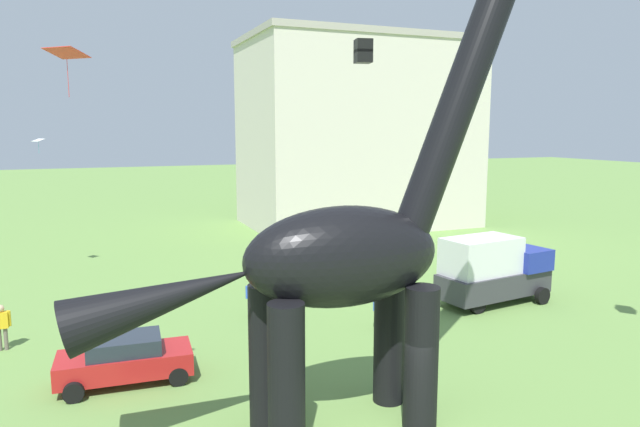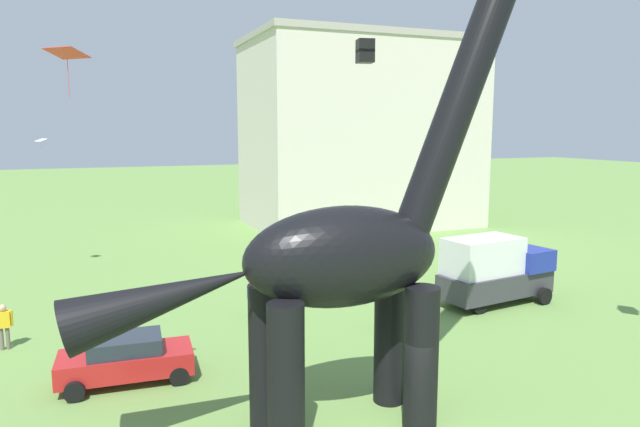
{
  "view_description": "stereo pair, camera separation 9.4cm",
  "coord_description": "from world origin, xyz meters",
  "px_view_note": "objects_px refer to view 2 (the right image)",
  "views": [
    {
      "loc": [
        -6.91,
        -11.58,
        8.19
      ],
      "look_at": [
        -1.24,
        2.39,
        5.96
      ],
      "focal_mm": 32.23,
      "sensor_mm": 36.0,
      "label": 1
    },
    {
      "loc": [
        -6.82,
        -11.62,
        8.19
      ],
      "look_at": [
        -1.24,
        2.39,
        5.96
      ],
      "focal_mm": 32.23,
      "sensor_mm": 36.0,
      "label": 2
    }
  ],
  "objects_px": {
    "dinosaur_sculpture": "(341,257)",
    "person_watching_child": "(3,322)",
    "kite_trailing": "(67,53)",
    "kite_high_right": "(41,140)",
    "parked_box_truck": "(494,269)",
    "kite_mid_left": "(365,51)",
    "parked_sedan_left": "(126,358)",
    "person_near_flyer": "(381,307)",
    "person_photographer": "(254,295)"
  },
  "relations": [
    {
      "from": "dinosaur_sculpture",
      "to": "parked_box_truck",
      "type": "relative_size",
      "value": 2.29
    },
    {
      "from": "person_watching_child",
      "to": "person_photographer",
      "type": "xyz_separation_m",
      "value": [
        9.67,
        0.22,
        -0.05
      ]
    },
    {
      "from": "kite_trailing",
      "to": "kite_mid_left",
      "type": "distance_m",
      "value": 19.26
    },
    {
      "from": "person_near_flyer",
      "to": "person_watching_child",
      "type": "bearing_deg",
      "value": 43.2
    },
    {
      "from": "person_near_flyer",
      "to": "person_photographer",
      "type": "distance_m",
      "value": 5.67
    },
    {
      "from": "person_watching_child",
      "to": "person_near_flyer",
      "type": "distance_m",
      "value": 14.44
    },
    {
      "from": "kite_mid_left",
      "to": "kite_high_right",
      "type": "relative_size",
      "value": 1.55
    },
    {
      "from": "person_watching_child",
      "to": "kite_high_right",
      "type": "bearing_deg",
      "value": 9.86
    },
    {
      "from": "parked_box_truck",
      "to": "kite_trailing",
      "type": "relative_size",
      "value": 5.24
    },
    {
      "from": "kite_high_right",
      "to": "kite_mid_left",
      "type": "bearing_deg",
      "value": -22.84
    },
    {
      "from": "parked_box_truck",
      "to": "person_watching_child",
      "type": "distance_m",
      "value": 20.82
    },
    {
      "from": "dinosaur_sculpture",
      "to": "kite_trailing",
      "type": "relative_size",
      "value": 12.02
    },
    {
      "from": "kite_trailing",
      "to": "kite_high_right",
      "type": "bearing_deg",
      "value": 96.02
    },
    {
      "from": "person_near_flyer",
      "to": "parked_box_truck",
      "type": "bearing_deg",
      "value": -111.66
    },
    {
      "from": "parked_sedan_left",
      "to": "person_watching_child",
      "type": "bearing_deg",
      "value": 135.12
    },
    {
      "from": "person_watching_child",
      "to": "person_near_flyer",
      "type": "height_order",
      "value": "person_watching_child"
    },
    {
      "from": "kite_mid_left",
      "to": "kite_trailing",
      "type": "bearing_deg",
      "value": -137.51
    },
    {
      "from": "person_photographer",
      "to": "kite_mid_left",
      "type": "bearing_deg",
      "value": 3.32
    },
    {
      "from": "person_near_flyer",
      "to": "kite_mid_left",
      "type": "distance_m",
      "value": 14.08
    },
    {
      "from": "person_watching_child",
      "to": "kite_trailing",
      "type": "relative_size",
      "value": 1.57
    },
    {
      "from": "dinosaur_sculpture",
      "to": "person_watching_child",
      "type": "height_order",
      "value": "dinosaur_sculpture"
    },
    {
      "from": "kite_trailing",
      "to": "person_photographer",
      "type": "bearing_deg",
      "value": 52.03
    },
    {
      "from": "dinosaur_sculpture",
      "to": "parked_sedan_left",
      "type": "height_order",
      "value": "dinosaur_sculpture"
    },
    {
      "from": "parked_sedan_left",
      "to": "person_photographer",
      "type": "xyz_separation_m",
      "value": [
        5.61,
        4.82,
        0.2
      ]
    },
    {
      "from": "person_near_flyer",
      "to": "kite_high_right",
      "type": "relative_size",
      "value": 2.13
    },
    {
      "from": "dinosaur_sculpture",
      "to": "person_photographer",
      "type": "height_order",
      "value": "dinosaur_sculpture"
    },
    {
      "from": "parked_sedan_left",
      "to": "person_near_flyer",
      "type": "distance_m",
      "value": 10.04
    },
    {
      "from": "parked_box_truck",
      "to": "kite_trailing",
      "type": "xyz_separation_m",
      "value": [
        -17.74,
        -6.33,
        8.29
      ]
    },
    {
      "from": "kite_trailing",
      "to": "kite_high_right",
      "type": "height_order",
      "value": "kite_trailing"
    },
    {
      "from": "kite_trailing",
      "to": "kite_high_right",
      "type": "distance_m",
      "value": 19.98
    },
    {
      "from": "kite_trailing",
      "to": "kite_mid_left",
      "type": "bearing_deg",
      "value": 42.49
    },
    {
      "from": "parked_sedan_left",
      "to": "kite_trailing",
      "type": "relative_size",
      "value": 3.87
    },
    {
      "from": "dinosaur_sculpture",
      "to": "person_near_flyer",
      "type": "bearing_deg",
      "value": 36.9
    },
    {
      "from": "person_photographer",
      "to": "person_watching_child",
      "type": "bearing_deg",
      "value": 154.3
    },
    {
      "from": "dinosaur_sculpture",
      "to": "person_near_flyer",
      "type": "xyz_separation_m",
      "value": [
        4.64,
        6.42,
        -3.82
      ]
    },
    {
      "from": "parked_sedan_left",
      "to": "kite_high_right",
      "type": "xyz_separation_m",
      "value": [
        -3.18,
        15.96,
        6.78
      ]
    },
    {
      "from": "person_watching_child",
      "to": "person_near_flyer",
      "type": "bearing_deg",
      "value": -89.32
    },
    {
      "from": "kite_mid_left",
      "to": "person_watching_child",
      "type": "bearing_deg",
      "value": -165.1
    },
    {
      "from": "person_watching_child",
      "to": "person_photographer",
      "type": "relative_size",
      "value": 1.05
    },
    {
      "from": "dinosaur_sculpture",
      "to": "person_watching_child",
      "type": "relative_size",
      "value": 7.64
    },
    {
      "from": "dinosaur_sculpture",
      "to": "person_watching_child",
      "type": "xyz_separation_m",
      "value": [
        -9.39,
        9.82,
        -3.77
      ]
    },
    {
      "from": "person_photographer",
      "to": "parked_box_truck",
      "type": "bearing_deg",
      "value": -38.57
    },
    {
      "from": "kite_trailing",
      "to": "kite_mid_left",
      "type": "xyz_separation_m",
      "value": [
        14.1,
        12.92,
        2.3
      ]
    },
    {
      "from": "parked_box_truck",
      "to": "person_watching_child",
      "type": "xyz_separation_m",
      "value": [
        -20.71,
        2.04,
        -0.59
      ]
    },
    {
      "from": "kite_mid_left",
      "to": "person_photographer",
      "type": "bearing_deg",
      "value": -149.7
    },
    {
      "from": "dinosaur_sculpture",
      "to": "kite_high_right",
      "type": "bearing_deg",
      "value": 94.68
    },
    {
      "from": "person_watching_child",
      "to": "kite_high_right",
      "type": "relative_size",
      "value": 2.23
    },
    {
      "from": "parked_box_truck",
      "to": "kite_high_right",
      "type": "xyz_separation_m",
      "value": [
        -19.83,
        13.4,
        5.93
      ]
    },
    {
      "from": "parked_box_truck",
      "to": "kite_trailing",
      "type": "bearing_deg",
      "value": -168.07
    },
    {
      "from": "person_near_flyer",
      "to": "person_photographer",
      "type": "bearing_deg",
      "value": 17.15
    }
  ]
}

